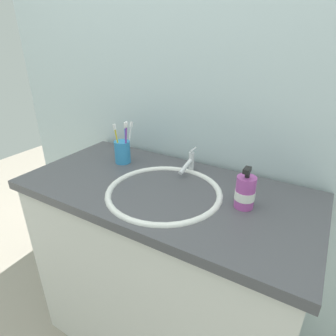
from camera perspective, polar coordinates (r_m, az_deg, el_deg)
ground_plane at (r=1.71m, az=-0.63°, el=-30.68°), size 6.00×6.00×0.00m
tiled_wall_back at (r=1.27m, az=6.96°, el=15.14°), size 2.35×0.04×2.40m
vanity_counter at (r=1.37m, az=-0.72°, el=-20.17°), size 1.15×0.56×0.88m
sink_basin at (r=1.08m, az=-0.82°, el=-6.80°), size 0.44×0.44×0.12m
faucet at (r=1.21m, az=4.35°, el=1.07°), size 0.02×0.14×0.10m
toothbrush_cup at (r=1.31m, az=-9.23°, el=3.23°), size 0.07×0.07×0.10m
toothbrush_purple at (r=1.27m, az=-8.53°, el=5.61°), size 0.04×0.02×0.20m
toothbrush_white at (r=1.31m, az=-7.80°, el=5.91°), size 0.02×0.05×0.18m
toothbrush_yellow at (r=1.28m, az=-10.26°, el=5.36°), size 0.02×0.03×0.19m
toothbrush_blue at (r=1.27m, az=-8.59°, el=5.53°), size 0.03×0.02×0.19m
soap_dispenser at (r=0.99m, az=15.37°, el=-4.77°), size 0.07×0.07×0.15m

